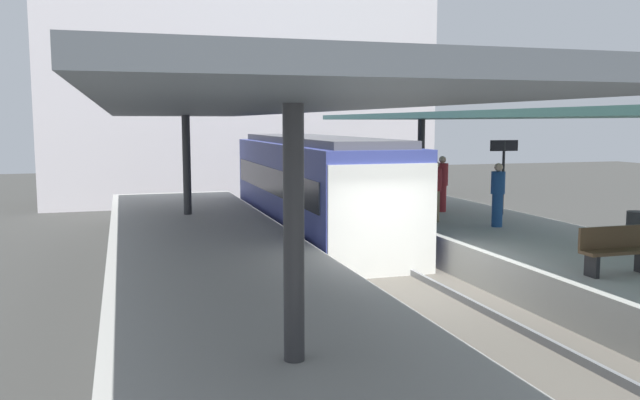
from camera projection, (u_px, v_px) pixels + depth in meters
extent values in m
plane|color=#383835|center=(413.00, 305.00, 13.44)|extent=(80.00, 80.00, 0.00)
cube|color=#9E9E99|center=(229.00, 295.00, 12.29)|extent=(4.40, 28.00, 1.00)
cube|color=#9E9E99|center=(571.00, 269.00, 14.48)|extent=(4.40, 28.00, 1.00)
cube|color=#59544C|center=(413.00, 300.00, 13.43)|extent=(3.20, 28.00, 0.20)
cube|color=slate|center=(381.00, 295.00, 13.20)|extent=(0.08, 28.00, 0.14)
cube|color=slate|center=(445.00, 290.00, 13.62)|extent=(0.08, 28.00, 0.14)
cube|color=#38428C|center=(315.00, 191.00, 20.09)|extent=(2.70, 10.98, 2.90)
cube|color=silver|center=(383.00, 221.00, 14.86)|extent=(2.65, 0.08, 2.60)
cube|color=black|center=(271.00, 180.00, 19.65)|extent=(0.04, 10.10, 0.76)
cube|color=black|center=(357.00, 178.00, 20.44)|extent=(0.04, 10.10, 0.76)
cube|color=#515156|center=(315.00, 140.00, 19.91)|extent=(2.16, 10.43, 0.20)
cylinder|color=#333335|center=(294.00, 235.00, 7.40)|extent=(0.24, 0.24, 2.94)
cylinder|color=#333335|center=(187.00, 165.00, 19.38)|extent=(0.24, 0.24, 2.94)
cube|color=#3D4247|center=(215.00, 108.00, 13.20)|extent=(4.18, 21.00, 0.16)
cylinder|color=#333335|center=(421.00, 162.00, 21.57)|extent=(0.24, 0.24, 2.83)
cube|color=slate|center=(539.00, 115.00, 15.40)|extent=(4.18, 21.00, 0.16)
cube|color=black|center=(592.00, 266.00, 11.61)|extent=(0.08, 0.32, 0.40)
cube|color=#4C3823|center=(618.00, 251.00, 11.74)|extent=(1.40, 0.40, 0.06)
cube|color=#4C3823|center=(612.00, 237.00, 11.88)|extent=(1.40, 0.06, 0.40)
cylinder|color=#262628|center=(503.00, 178.00, 19.39)|extent=(0.08, 0.08, 2.20)
cube|color=black|center=(504.00, 146.00, 19.28)|extent=(0.90, 0.06, 0.32)
cylinder|color=#2D2D30|center=(637.00, 230.00, 14.30)|extent=(0.44, 0.44, 0.80)
cylinder|color=navy|center=(497.00, 210.00, 17.19)|extent=(0.28, 0.28, 0.87)
cylinder|color=navy|center=(498.00, 183.00, 17.10)|extent=(0.36, 0.36, 0.59)
sphere|color=beige|center=(499.00, 167.00, 17.05)|extent=(0.22, 0.22, 0.22)
cylinder|color=maroon|center=(442.00, 198.00, 20.11)|extent=(0.28, 0.28, 0.81)
cylinder|color=maroon|center=(442.00, 174.00, 20.03)|extent=(0.36, 0.36, 0.68)
sphere|color=beige|center=(443.00, 160.00, 19.97)|extent=(0.22, 0.22, 0.22)
cylinder|color=#998460|center=(434.00, 206.00, 18.06)|extent=(0.28, 0.28, 0.86)
cylinder|color=maroon|center=(435.00, 180.00, 17.97)|extent=(0.36, 0.36, 0.61)
sphere|color=tan|center=(435.00, 165.00, 17.92)|extent=(0.22, 0.22, 0.22)
cube|color=#B7B2B7|center=(240.00, 86.00, 31.79)|extent=(18.00, 6.00, 11.00)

